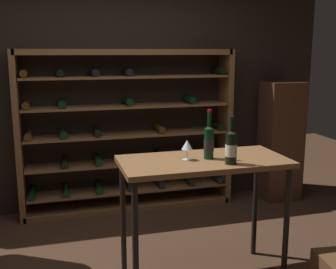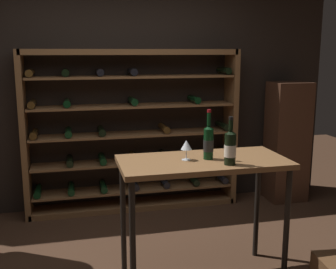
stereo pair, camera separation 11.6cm
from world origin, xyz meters
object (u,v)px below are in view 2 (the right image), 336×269
(wine_rack, at_px, (132,133))
(display_cabinet, at_px, (287,142))
(tasting_table, at_px, (203,174))
(wine_bottle_red_label, at_px, (208,142))
(wine_glass_stemmed_center, at_px, (186,146))
(wine_bottle_black_capsule, at_px, (230,147))

(wine_rack, relative_size, display_cabinet, 1.67)
(wine_rack, xyz_separation_m, display_cabinet, (1.83, -0.14, -0.17))
(tasting_table, distance_m, display_cabinet, 2.14)
(display_cabinet, bearing_deg, tasting_table, -136.10)
(wine_bottle_red_label, bearing_deg, wine_glass_stemmed_center, 177.00)
(tasting_table, bearing_deg, wine_bottle_black_capsule, -52.39)
(display_cabinet, height_order, wine_glass_stemmed_center, display_cabinet)
(wine_rack, bearing_deg, wine_glass_stemmed_center, -84.41)
(wine_bottle_black_capsule, bearing_deg, wine_rack, 103.26)
(tasting_table, relative_size, wine_glass_stemmed_center, 8.33)
(tasting_table, xyz_separation_m, wine_bottle_black_capsule, (0.14, -0.18, 0.24))
(display_cabinet, distance_m, wine_bottle_red_label, 2.14)
(wine_glass_stemmed_center, bearing_deg, tasting_table, -4.66)
(wine_glass_stemmed_center, bearing_deg, wine_bottle_red_label, -3.00)
(display_cabinet, distance_m, wine_bottle_black_capsule, 2.21)
(wine_bottle_black_capsule, height_order, wine_glass_stemmed_center, wine_bottle_black_capsule)
(wine_bottle_black_capsule, bearing_deg, display_cabinet, 49.85)
(wine_bottle_black_capsule, xyz_separation_m, wine_bottle_red_label, (-0.10, 0.18, 0.00))
(tasting_table, bearing_deg, display_cabinet, 43.90)
(wine_rack, distance_m, tasting_table, 1.65)
(tasting_table, xyz_separation_m, wine_bottle_red_label, (0.04, 0.00, 0.25))
(wine_bottle_red_label, bearing_deg, wine_bottle_black_capsule, -61.33)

